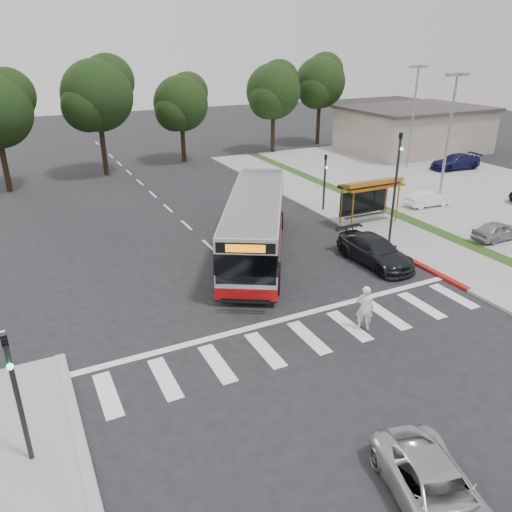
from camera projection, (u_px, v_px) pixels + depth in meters
ground at (254, 287)px, 24.26m from camera, size 140.00×140.00×0.00m
sidewalk_east at (343, 210)px, 35.32m from camera, size 4.00×40.00×0.12m
curb_east at (320, 213)px, 34.49m from camera, size 0.30×40.00×0.15m
curb_east_red at (424, 267)px, 26.26m from camera, size 0.32×6.00×0.15m
parking_lot at (447, 183)px, 41.87m from camera, size 18.00×36.00×0.10m
commercial_building at (413, 130)px, 53.75m from camera, size 14.00×10.00×4.40m
building_roof_cap at (416, 108)px, 52.83m from camera, size 14.60×10.60×0.30m
crosswalk_ladder at (309, 337)px, 20.14m from camera, size 18.00×2.60×0.01m
bus_shelter at (370, 188)px, 31.95m from camera, size 4.20×1.60×2.86m
traffic_signal_sw at (15, 387)px, 13.18m from camera, size 0.18×0.37×4.20m
traffic_signal_ne_tall at (396, 180)px, 27.88m from camera, size 0.18×0.37×6.50m
traffic_signal_ne_short at (325, 177)px, 34.19m from camera, size 0.18×0.37×4.00m
lot_light_front at (450, 122)px, 34.22m from camera, size 1.90×0.35×9.01m
lot_light_mid at (414, 103)px, 44.90m from camera, size 1.90×0.35×9.01m
tree_ne_a at (274, 90)px, 51.40m from camera, size 6.16×5.74×9.30m
tree_ne_b at (320, 81)px, 55.70m from camera, size 6.16×5.74×10.02m
tree_north_a at (98, 94)px, 42.19m from camera, size 6.60×6.15×10.17m
tree_north_b at (181, 103)px, 47.59m from camera, size 5.72×5.33×8.43m
transit_bus at (256, 225)px, 27.59m from camera, size 8.86×12.48×3.31m
pedestrian at (365, 308)px, 20.37m from camera, size 0.86×0.80×1.97m
dark_sedan at (375, 251)px, 26.63m from camera, size 2.14×5.01×1.44m
silver_suv_south at (437, 491)px, 12.51m from camera, size 3.08×4.73×1.21m
parked_car_0 at (497, 231)px, 29.63m from camera, size 3.30×1.34×1.12m
parked_car_1 at (428, 198)px, 35.76m from camera, size 3.47×1.43×1.12m
parked_car_3 at (455, 162)px, 46.12m from camera, size 4.93×2.39×1.38m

